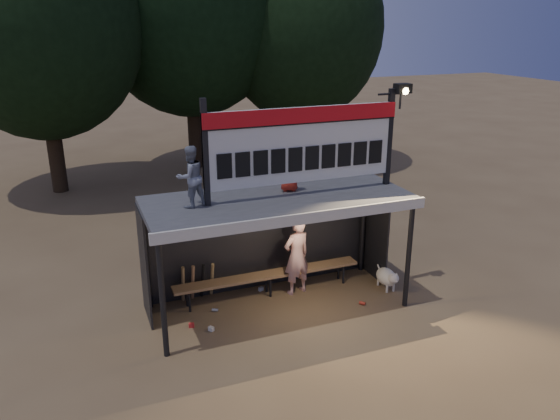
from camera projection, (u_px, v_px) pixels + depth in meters
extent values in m
plane|color=brown|center=(278.00, 306.00, 11.00)|extent=(80.00, 80.00, 0.00)
imported|color=white|center=(297.00, 256.00, 11.29)|extent=(0.69, 0.53, 1.68)
imported|color=gray|center=(190.00, 177.00, 9.52)|extent=(0.64, 0.57, 1.10)
imported|color=#B52A1B|center=(289.00, 169.00, 10.46)|extent=(0.47, 0.35, 0.88)
cube|color=#3C3C3F|center=(278.00, 200.00, 10.26)|extent=(5.00, 2.00, 0.12)
cube|color=silver|center=(299.00, 219.00, 9.37)|extent=(5.10, 0.06, 0.20)
cylinder|color=black|center=(162.00, 298.00, 9.02)|extent=(0.10, 0.10, 2.20)
cylinder|color=black|center=(409.00, 255.00, 10.67)|extent=(0.10, 0.10, 2.20)
cylinder|color=black|center=(146.00, 257.00, 10.61)|extent=(0.10, 0.10, 2.20)
cylinder|color=black|center=(363.00, 225.00, 12.25)|extent=(0.10, 0.10, 2.20)
cube|color=black|center=(261.00, 238.00, 11.52)|extent=(5.00, 0.04, 2.20)
cube|color=black|center=(144.00, 266.00, 10.22)|extent=(0.04, 1.00, 2.20)
cube|color=black|center=(376.00, 230.00, 11.94)|extent=(0.04, 1.00, 2.20)
cylinder|color=black|center=(260.00, 191.00, 11.17)|extent=(5.00, 0.06, 0.06)
cube|color=black|center=(205.00, 153.00, 9.46)|extent=(0.10, 0.10, 1.90)
cube|color=black|center=(389.00, 138.00, 10.73)|extent=(0.10, 0.10, 1.90)
cube|color=silver|center=(303.00, 145.00, 10.10)|extent=(3.80, 0.08, 1.40)
cube|color=red|center=(304.00, 115.00, 9.87)|extent=(3.80, 0.04, 0.28)
cube|color=black|center=(304.00, 123.00, 9.91)|extent=(3.80, 0.02, 0.03)
cube|color=black|center=(224.00, 166.00, 9.61)|extent=(0.27, 0.03, 0.45)
cube|color=black|center=(243.00, 165.00, 9.72)|extent=(0.27, 0.03, 0.45)
cube|color=black|center=(261.00, 163.00, 9.84)|extent=(0.27, 0.03, 0.45)
cube|color=black|center=(278.00, 161.00, 9.96)|extent=(0.27, 0.03, 0.45)
cube|color=black|center=(295.00, 159.00, 10.08)|extent=(0.27, 0.03, 0.45)
cube|color=black|center=(312.00, 158.00, 10.19)|extent=(0.27, 0.03, 0.45)
cube|color=black|center=(328.00, 156.00, 10.31)|extent=(0.27, 0.03, 0.45)
cube|color=black|center=(344.00, 155.00, 10.43)|extent=(0.27, 0.03, 0.45)
cube|color=black|center=(360.00, 153.00, 10.54)|extent=(0.27, 0.03, 0.45)
cube|color=black|center=(375.00, 152.00, 10.66)|extent=(0.27, 0.03, 0.45)
cylinder|color=black|center=(390.00, 94.00, 10.43)|extent=(0.50, 0.04, 0.04)
cylinder|color=black|center=(400.00, 101.00, 10.57)|extent=(0.04, 0.04, 0.30)
cube|color=black|center=(403.00, 88.00, 10.44)|extent=(0.30, 0.22, 0.18)
sphere|color=#FFD88C|center=(405.00, 91.00, 10.38)|extent=(0.14, 0.14, 0.14)
cube|color=olive|center=(268.00, 275.00, 11.34)|extent=(4.00, 0.35, 0.06)
cylinder|color=black|center=(190.00, 301.00, 10.72)|extent=(0.05, 0.05, 0.45)
cylinder|color=black|center=(187.00, 296.00, 10.93)|extent=(0.05, 0.05, 0.45)
cylinder|color=black|center=(271.00, 287.00, 11.31)|extent=(0.05, 0.05, 0.45)
cylinder|color=black|center=(267.00, 282.00, 11.52)|extent=(0.05, 0.05, 0.45)
cylinder|color=black|center=(343.00, 274.00, 11.89)|extent=(0.05, 0.05, 0.45)
cylinder|color=black|center=(338.00, 269.00, 12.10)|extent=(0.05, 0.05, 0.45)
cylinder|color=#2E2114|center=(54.00, 136.00, 17.80)|extent=(0.50, 0.50, 3.74)
ellipsoid|color=black|center=(37.00, 18.00, 16.60)|extent=(6.46, 6.46, 7.48)
cylinder|color=black|center=(194.00, 113.00, 20.77)|extent=(0.50, 0.50, 4.18)
cylinder|color=#301E15|center=(300.00, 120.00, 21.37)|extent=(0.50, 0.50, 3.52)
ellipsoid|color=black|center=(301.00, 27.00, 20.24)|extent=(6.08, 6.08, 7.04)
ellipsoid|color=#ECE5CD|center=(386.00, 277.00, 11.65)|extent=(0.36, 0.58, 0.36)
sphere|color=white|center=(394.00, 278.00, 11.37)|extent=(0.22, 0.22, 0.22)
cone|color=beige|center=(396.00, 281.00, 11.29)|extent=(0.10, 0.10, 0.10)
cone|color=beige|center=(392.00, 275.00, 11.31)|extent=(0.06, 0.06, 0.07)
cone|color=beige|center=(397.00, 274.00, 11.34)|extent=(0.06, 0.06, 0.07)
cylinder|color=beige|center=(387.00, 289.00, 11.52)|extent=(0.05, 0.05, 0.18)
cylinder|color=beige|center=(393.00, 287.00, 11.58)|extent=(0.05, 0.05, 0.18)
cylinder|color=beige|center=(378.00, 281.00, 11.84)|extent=(0.05, 0.05, 0.18)
cylinder|color=beige|center=(384.00, 280.00, 11.89)|extent=(0.05, 0.05, 0.18)
cylinder|color=silver|center=(379.00, 268.00, 11.89)|extent=(0.04, 0.16, 0.14)
cylinder|color=olive|center=(183.00, 284.00, 10.98)|extent=(0.07, 0.27, 0.84)
cylinder|color=#976B46|center=(193.00, 282.00, 11.05)|extent=(0.07, 0.30, 0.83)
cylinder|color=black|center=(202.00, 281.00, 11.12)|extent=(0.08, 0.33, 0.83)
cylinder|color=#9C7D49|center=(212.00, 279.00, 11.19)|extent=(0.07, 0.35, 0.82)
cube|color=red|center=(191.00, 325.00, 10.24)|extent=(0.11, 0.09, 0.08)
cylinder|color=#B5B5BA|center=(215.00, 310.00, 10.79)|extent=(0.14, 0.11, 0.07)
cube|color=beige|center=(211.00, 329.00, 10.12)|extent=(0.12, 0.12, 0.08)
cylinder|color=#AA2D1D|center=(362.00, 303.00, 11.04)|extent=(0.13, 0.13, 0.07)
cube|color=#ACADB1|center=(261.00, 289.00, 11.62)|extent=(0.12, 0.10, 0.08)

